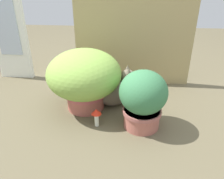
{
  "coord_description": "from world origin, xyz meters",
  "views": [
    {
      "loc": [
        0.12,
        -1.26,
        0.88
      ],
      "look_at": [
        -0.0,
        0.07,
        0.18
      ],
      "focal_mm": 35.51,
      "sensor_mm": 36.0,
      "label": 1
    }
  ],
  "objects_px": {
    "grass_planter": "(84,77)",
    "leafy_planter": "(143,98)",
    "cat": "(115,90)",
    "mushroom_ornament_red": "(96,114)"
  },
  "relations": [
    {
      "from": "grass_planter",
      "to": "cat",
      "type": "xyz_separation_m",
      "value": [
        0.21,
        0.05,
        -0.13
      ]
    },
    {
      "from": "leafy_planter",
      "to": "cat",
      "type": "distance_m",
      "value": 0.32
    },
    {
      "from": "leafy_planter",
      "to": "cat",
      "type": "relative_size",
      "value": 0.99
    },
    {
      "from": "leafy_planter",
      "to": "mushroom_ornament_red",
      "type": "height_order",
      "value": "leafy_planter"
    },
    {
      "from": "grass_planter",
      "to": "cat",
      "type": "relative_size",
      "value": 1.33
    },
    {
      "from": "leafy_planter",
      "to": "mushroom_ornament_red",
      "type": "distance_m",
      "value": 0.31
    },
    {
      "from": "grass_planter",
      "to": "leafy_planter",
      "type": "distance_m",
      "value": 0.45
    },
    {
      "from": "grass_planter",
      "to": "leafy_planter",
      "type": "relative_size",
      "value": 1.35
    },
    {
      "from": "mushroom_ornament_red",
      "to": "leafy_planter",
      "type": "bearing_deg",
      "value": 5.32
    },
    {
      "from": "leafy_planter",
      "to": "cat",
      "type": "height_order",
      "value": "leafy_planter"
    }
  ]
}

